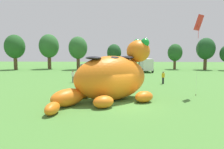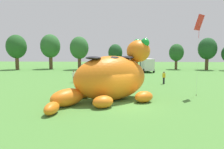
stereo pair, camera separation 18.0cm
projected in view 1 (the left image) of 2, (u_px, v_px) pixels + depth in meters
ground_plane at (128, 106)px, 16.79m from camera, size 160.00×160.00×0.00m
giant_inflatable_creature at (111, 77)px, 18.59m from camera, size 9.04×9.53×5.65m
car_red at (84, 68)px, 45.83m from camera, size 2.21×4.23×1.72m
car_orange at (103, 68)px, 46.04m from camera, size 2.14×4.20×1.72m
car_black at (119, 68)px, 45.47m from camera, size 2.17×4.22×1.72m
box_truck at (146, 65)px, 46.22m from camera, size 2.88×6.57×2.95m
tree_far_left at (15, 47)px, 51.55m from camera, size 4.92×4.92×8.74m
tree_left at (49, 46)px, 53.86m from camera, size 5.10×5.10×9.04m
tree_mid_left at (78, 48)px, 51.79m from camera, size 4.67×4.67×8.29m
tree_centre_left at (114, 53)px, 52.95m from camera, size 3.63×3.63×6.45m
tree_centre at (136, 53)px, 52.84m from camera, size 3.69×3.69×6.55m
tree_centre_right at (175, 53)px, 52.78m from camera, size 3.67×3.67×6.51m
tree_mid_right at (206, 49)px, 51.29m from camera, size 4.47×4.47×7.93m
spectator_near_inflatable at (163, 78)px, 28.42m from camera, size 0.38×0.26×1.71m
spectator_mid_field at (112, 73)px, 34.24m from camera, size 0.38×0.26×1.71m
spectator_by_cars at (73, 77)px, 29.64m from camera, size 0.38×0.26×1.71m
spectator_wandering at (141, 76)px, 30.20m from camera, size 0.38×0.26×1.71m
tethered_flying_kite at (199, 24)px, 19.95m from camera, size 1.13×1.13×7.90m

